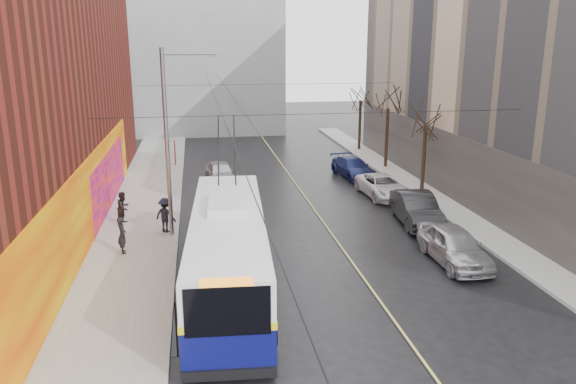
% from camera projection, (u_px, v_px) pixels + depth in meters
% --- Properties ---
extents(ground, '(140.00, 140.00, 0.00)m').
position_uv_depth(ground, '(353.00, 327.00, 18.84)').
color(ground, black).
rests_on(ground, ground).
extents(sidewalk_left, '(4.00, 60.00, 0.15)m').
position_uv_depth(sidewalk_left, '(140.00, 225.00, 28.99)').
color(sidewalk_left, gray).
rests_on(sidewalk_left, ground).
extents(sidewalk_right, '(2.00, 60.00, 0.15)m').
position_uv_depth(sidewalk_right, '(449.00, 209.00, 31.66)').
color(sidewalk_right, gray).
rests_on(sidewalk_right, ground).
extents(lane_line, '(0.12, 50.00, 0.01)m').
position_uv_depth(lane_line, '(312.00, 207.00, 32.40)').
color(lane_line, '#BFB74C').
rests_on(lane_line, ground).
extents(building_right, '(14.06, 36.00, 16.00)m').
position_uv_depth(building_right, '(573.00, 63.00, 32.75)').
color(building_right, tan).
rests_on(building_right, ground).
extents(building_far, '(20.50, 12.10, 18.00)m').
position_uv_depth(building_far, '(182.00, 43.00, 58.37)').
color(building_far, gray).
rests_on(building_far, ground).
extents(streetlight_pole, '(2.65, 0.60, 9.00)m').
position_uv_depth(streetlight_pole, '(170.00, 139.00, 26.13)').
color(streetlight_pole, slate).
rests_on(streetlight_pole, ground).
extents(catenary_wires, '(18.00, 60.00, 0.22)m').
position_uv_depth(catenary_wires, '(239.00, 98.00, 30.87)').
color(catenary_wires, black).
extents(tree_near, '(3.20, 3.20, 6.40)m').
position_uv_depth(tree_near, '(427.00, 114.00, 34.18)').
color(tree_near, black).
rests_on(tree_near, ground).
extents(tree_mid, '(3.20, 3.20, 6.68)m').
position_uv_depth(tree_mid, '(389.00, 98.00, 40.78)').
color(tree_mid, black).
rests_on(tree_mid, ground).
extents(tree_far, '(3.20, 3.20, 6.57)m').
position_uv_depth(tree_far, '(361.00, 91.00, 47.47)').
color(tree_far, black).
rests_on(tree_far, ground).
extents(puddle, '(2.31, 3.74, 0.01)m').
position_uv_depth(puddle, '(184.00, 326.00, 18.85)').
color(puddle, black).
rests_on(puddle, ground).
extents(pigeons_flying, '(3.02, 2.69, 1.67)m').
position_uv_depth(pigeons_flying, '(266.00, 86.00, 25.46)').
color(pigeons_flying, slate).
extents(trolleybus, '(3.53, 12.70, 5.96)m').
position_uv_depth(trolleybus, '(228.00, 250.00, 21.13)').
color(trolleybus, '#0A0B4D').
rests_on(trolleybus, ground).
extents(parked_car_a, '(1.87, 4.63, 1.58)m').
position_uv_depth(parked_car_a, '(454.00, 246.00, 24.05)').
color(parked_car_a, silver).
rests_on(parked_car_a, ground).
extents(parked_car_b, '(2.21, 5.11, 1.64)m').
position_uv_depth(parked_car_b, '(416.00, 209.00, 29.17)').
color(parked_car_b, black).
rests_on(parked_car_b, ground).
extents(parked_car_c, '(2.53, 4.93, 1.33)m').
position_uv_depth(parked_car_c, '(383.00, 186.00, 34.33)').
color(parked_car_c, silver).
rests_on(parked_car_c, ground).
extents(parked_car_d, '(2.58, 4.91, 1.36)m').
position_uv_depth(parked_car_d, '(353.00, 168.00, 39.25)').
color(parked_car_d, navy).
rests_on(parked_car_d, ground).
extents(following_car, '(2.08, 4.39, 1.45)m').
position_uv_depth(following_car, '(220.00, 173.00, 37.56)').
color(following_car, '#B9B9BE').
rests_on(following_car, ground).
extents(pedestrian_a, '(0.54, 0.69, 1.66)m').
position_uv_depth(pedestrian_a, '(122.00, 235.00, 24.78)').
color(pedestrian_a, black).
rests_on(pedestrian_a, sidewalk_left).
extents(pedestrian_b, '(0.94, 1.01, 1.67)m').
position_uv_depth(pedestrian_b, '(123.00, 208.00, 28.81)').
color(pedestrian_b, black).
rests_on(pedestrian_b, sidewalk_left).
extents(pedestrian_c, '(1.29, 1.15, 1.74)m').
position_uv_depth(pedestrian_c, '(165.00, 215.00, 27.48)').
color(pedestrian_c, black).
rests_on(pedestrian_c, sidewalk_left).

